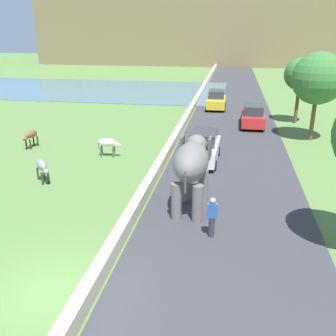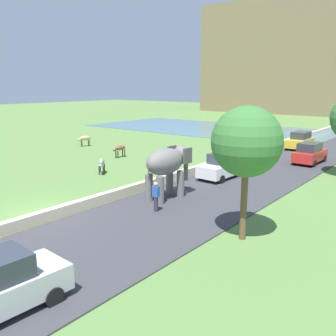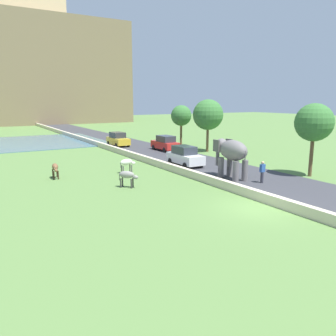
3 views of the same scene
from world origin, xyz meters
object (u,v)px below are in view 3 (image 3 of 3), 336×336
Objects in this scene: elephant at (231,153)px; cow_white at (127,163)px; person_beside_elephant at (262,172)px; car_red at (165,143)px; car_white at (185,156)px; cow_grey at (127,176)px; car_yellow at (118,139)px; cow_brown at (55,168)px.

elephant is 8.46m from cow_white.
cow_white is (-5.72, 6.12, -1.20)m from elephant.
car_red is at bearing 82.94° from person_beside_elephant.
car_white reaches higher than cow_grey.
cow_grey is (-7.68, 1.72, -1.20)m from elephant.
car_yellow and car_red have the same top height.
car_white is at bearing 30.03° from cow_grey.
car_white is (-0.01, 6.16, -1.14)m from elephant.
car_red is 3.24× the size of cow_grey.
elephant is 15.38m from car_red.
elephant is at bearing -12.66° from cow_grey.
car_white is at bearing 0.39° from cow_white.
car_white is at bearing -4.38° from cow_brown.
cow_brown is 5.61m from cow_white.
elephant is 2.47× the size of cow_brown.
car_white is 15.48m from car_yellow.
car_red is 2.86× the size of cow_white.
car_yellow is at bearing 52.43° from cow_brown.
cow_white is 4.81m from cow_grey.
elephant is 0.87× the size of car_red.
car_white is at bearing -89.99° from car_yellow.
car_yellow is 2.83× the size of cow_brown.
person_beside_elephant is 0.41× the size of car_yellow.
car_red is 2.84× the size of cow_brown.
elephant reaches higher than cow_grey.
cow_white is at bearing -134.87° from car_red.
elephant reaches higher than person_beside_elephant.
cow_white is (-8.86, -8.90, -0.06)m from car_red.
person_beside_elephant is at bearing -36.95° from cow_brown.
car_red is (3.15, 8.86, 0.00)m from car_white.
car_yellow is (-1.02, 23.85, 0.03)m from person_beside_elephant.
car_white is 2.89× the size of cow_white.
car_red is at bearing 45.13° from cow_white.
cow_white is at bearing 133.09° from elephant.
car_yellow is 16.54m from cow_white.
cow_grey is (3.58, -5.29, 0.00)m from cow_brown.
cow_brown is (-11.25, -14.62, -0.06)m from car_yellow.
cow_grey is at bearing -149.97° from car_white.
elephant is 2.82× the size of cow_grey.
cow_grey is at bearing -111.05° from car_yellow.
elephant is 13.32m from cow_brown.
car_red is (2.13, 17.23, 0.03)m from person_beside_elephant.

